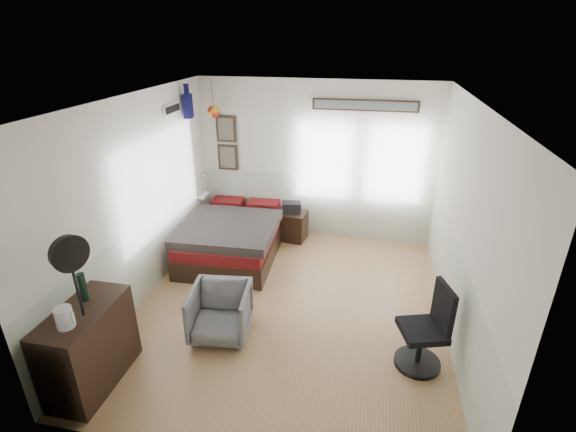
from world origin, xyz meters
name	(u,v)px	position (x,y,z in m)	size (l,w,h in m)	color
ground_plane	(289,307)	(0.00, 0.00, -0.01)	(4.00, 4.50, 0.01)	#A77847
room_shell	(286,189)	(-0.08, 0.19, 1.61)	(4.02, 4.52, 2.71)	silver
wall_decor	(246,118)	(-1.10, 1.96, 2.10)	(3.55, 1.32, 1.44)	#312216
bed	(233,237)	(-1.18, 1.24, 0.31)	(1.49, 2.02, 0.63)	black
dresser	(89,347)	(-1.74, -1.66, 0.45)	(0.48, 1.00, 0.90)	black
armchair	(220,312)	(-0.70, -0.69, 0.32)	(0.68, 0.70, 0.64)	gray
nightstand	(291,225)	(-0.36, 1.98, 0.25)	(0.50, 0.40, 0.50)	black
task_chair	(426,334)	(1.65, -0.72, 0.41)	(0.56, 0.56, 1.00)	black
kettle	(64,318)	(-1.70, -1.90, 1.00)	(0.18, 0.16, 0.21)	silver
bottle	(83,287)	(-1.80, -1.49, 1.05)	(0.08, 0.08, 0.30)	black
stand_fan	(70,254)	(-1.65, -1.72, 1.56)	(0.21, 0.33, 0.85)	black
black_bag	(292,207)	(-0.36, 1.98, 0.60)	(0.32, 0.20, 0.19)	black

